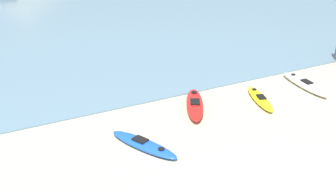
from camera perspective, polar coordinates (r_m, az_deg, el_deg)
kayak_on_sand_0 at (r=13.93m, az=-3.58°, el=-7.23°), size 1.82×2.93×0.30m
kayak_on_sand_1 at (r=16.65m, az=3.91°, el=-1.43°), size 2.09×3.05×0.41m
kayak_on_sand_2 at (r=17.71m, az=13.19°, el=-0.59°), size 1.36×2.68×0.31m
kayak_on_sand_4 at (r=19.73m, az=19.16°, el=1.44°), size 0.91×3.15×0.40m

